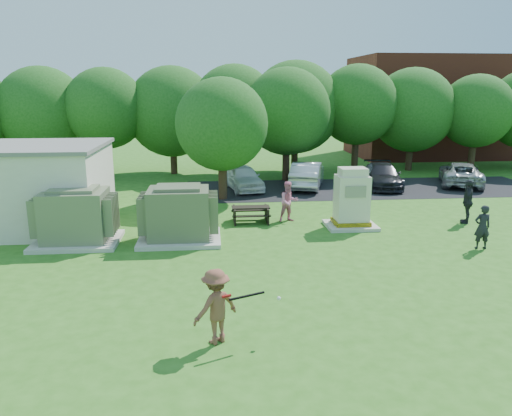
{
  "coord_description": "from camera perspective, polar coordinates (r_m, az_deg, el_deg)",
  "views": [
    {
      "loc": [
        -1.62,
        -13.44,
        5.53
      ],
      "look_at": [
        0.0,
        4.0,
        1.3
      ],
      "focal_mm": 35.0,
      "sensor_mm": 36.0,
      "label": 1
    }
  ],
  "objects": [
    {
      "name": "tree_row",
      "position": [
        32.15,
        0.73,
        11.12
      ],
      "size": [
        41.3,
        13.3,
        7.3
      ],
      "color": "#47301E",
      "rests_on": "ground"
    },
    {
      "name": "transformer_left",
      "position": [
        19.15,
        -19.91,
        -1.03
      ],
      "size": [
        3.0,
        2.4,
        2.07
      ],
      "color": "beige",
      "rests_on": "ground"
    },
    {
      "name": "brick_building",
      "position": [
        44.98,
        20.95,
        10.75
      ],
      "size": [
        15.0,
        8.0,
        8.0
      ],
      "primitive_type": "cube",
      "color": "maroon",
      "rests_on": "ground"
    },
    {
      "name": "car_white",
      "position": [
        27.72,
        -1.47,
        3.5
      ],
      "size": [
        2.38,
        4.27,
        1.37
      ],
      "primitive_type": "imported",
      "rotation": [
        0.0,
        0.0,
        0.2
      ],
      "color": "white",
      "rests_on": "ground"
    },
    {
      "name": "person_at_picnic",
      "position": [
        21.07,
        3.77,
        0.73
      ],
      "size": [
        0.95,
        0.81,
        1.71
      ],
      "primitive_type": "imported",
      "rotation": [
        0.0,
        0.0,
        0.22
      ],
      "color": "pink",
      "rests_on": "ground"
    },
    {
      "name": "parking_strip",
      "position": [
        28.82,
        12.21,
        2.21
      ],
      "size": [
        20.0,
        6.0,
        0.01
      ],
      "primitive_type": "cube",
      "color": "#232326",
      "rests_on": "ground"
    },
    {
      "name": "batting_equipment",
      "position": [
        11.06,
        -0.9,
        -10.07
      ],
      "size": [
        1.34,
        0.43,
        0.24
      ],
      "color": "black",
      "rests_on": "ground"
    },
    {
      "name": "generator_cabinet",
      "position": [
        20.46,
        10.87,
        0.73
      ],
      "size": [
        2.0,
        1.64,
        2.44
      ],
      "color": "beige",
      "rests_on": "ground"
    },
    {
      "name": "batter",
      "position": [
        11.19,
        -4.61,
        -11.14
      ],
      "size": [
        1.27,
        1.14,
        1.71
      ],
      "primitive_type": "imported",
      "rotation": [
        0.0,
        0.0,
        3.73
      ],
      "color": "brown",
      "rests_on": "ground"
    },
    {
      "name": "car_silver_b",
      "position": [
        31.46,
        22.36,
        3.65
      ],
      "size": [
        3.83,
        5.25,
        1.33
      ],
      "primitive_type": "imported",
      "rotation": [
        0.0,
        0.0,
        2.76
      ],
      "color": "#A7A6AB",
      "rests_on": "ground"
    },
    {
      "name": "car_dark",
      "position": [
        29.34,
        14.24,
        3.6
      ],
      "size": [
        2.63,
        4.82,
        1.32
      ],
      "primitive_type": "imported",
      "rotation": [
        0.0,
        0.0,
        -0.18
      ],
      "color": "black",
      "rests_on": "ground"
    },
    {
      "name": "picnic_table",
      "position": [
        20.98,
        -0.61,
        -0.51
      ],
      "size": [
        1.59,
        1.19,
        0.68
      ],
      "color": "black",
      "rests_on": "ground"
    },
    {
      "name": "transformer_right",
      "position": [
        18.55,
        -8.79,
        -0.82
      ],
      "size": [
        3.0,
        2.4,
        2.07
      ],
      "color": "beige",
      "rests_on": "ground"
    },
    {
      "name": "car_silver_a",
      "position": [
        28.42,
        5.87,
        3.81
      ],
      "size": [
        2.82,
        4.79,
        1.49
      ],
      "primitive_type": "imported",
      "rotation": [
        0.0,
        0.0,
        2.85
      ],
      "color": "#AFB0B4",
      "rests_on": "ground"
    },
    {
      "name": "person_by_generator",
      "position": [
        19.16,
        24.45,
        -2.0
      ],
      "size": [
        0.59,
        0.4,
        1.58
      ],
      "primitive_type": "imported",
      "rotation": [
        0.0,
        0.0,
        3.09
      ],
      "color": "black",
      "rests_on": "ground"
    },
    {
      "name": "person_walking_right",
      "position": [
        22.55,
        23.03,
        0.67
      ],
      "size": [
        0.88,
        1.16,
        1.84
      ],
      "primitive_type": "imported",
      "rotation": [
        0.0,
        0.0,
        4.25
      ],
      "color": "#232428",
      "rests_on": "ground"
    },
    {
      "name": "ground",
      "position": [
        14.63,
        1.46,
        -8.64
      ],
      "size": [
        120.0,
        120.0,
        0.0
      ],
      "primitive_type": "plane",
      "color": "#2D6619",
      "rests_on": "ground"
    }
  ]
}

